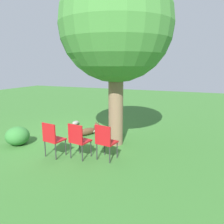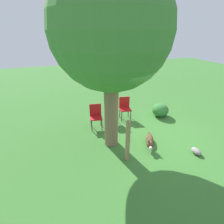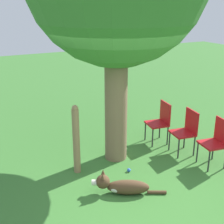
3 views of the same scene
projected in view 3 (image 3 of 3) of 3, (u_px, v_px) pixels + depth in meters
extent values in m
plane|color=#38702D|center=(146.00, 192.00, 5.17)|extent=(30.00, 30.00, 0.00)
cylinder|color=#7A6047|center=(116.00, 97.00, 5.89)|extent=(0.43, 0.43, 2.56)
ellipsoid|color=#513823|center=(128.00, 187.00, 5.09)|extent=(0.72, 0.54, 0.24)
ellipsoid|color=silver|center=(116.00, 188.00, 5.10)|extent=(0.31, 0.29, 0.15)
sphere|color=#513823|center=(103.00, 182.00, 5.07)|extent=(0.31, 0.31, 0.23)
cylinder|color=silver|center=(95.00, 182.00, 5.08)|extent=(0.14, 0.13, 0.10)
cone|color=#513823|center=(103.00, 176.00, 4.96)|extent=(0.07, 0.07, 0.10)
cone|color=#513823|center=(103.00, 172.00, 5.08)|extent=(0.07, 0.07, 0.10)
cylinder|color=#513823|center=(157.00, 192.00, 5.11)|extent=(0.30, 0.20, 0.06)
cylinder|color=#937551|center=(76.00, 142.00, 5.59)|extent=(0.13, 0.13, 1.22)
sphere|color=#937551|center=(75.00, 108.00, 5.37)|extent=(0.11, 0.11, 0.11)
cube|color=#B21419|center=(212.00, 144.00, 5.87)|extent=(0.48, 0.50, 0.04)
cube|color=#B21419|center=(223.00, 131.00, 5.84)|extent=(0.10, 0.44, 0.46)
cylinder|color=#2D2D2D|center=(209.00, 161.00, 5.72)|extent=(0.03, 0.03, 0.43)
cylinder|color=#2D2D2D|center=(197.00, 152.00, 6.06)|extent=(0.03, 0.03, 0.43)
cylinder|color=#2D2D2D|center=(213.00, 150.00, 6.17)|extent=(0.03, 0.03, 0.43)
cube|color=#B21419|center=(182.00, 133.00, 6.35)|extent=(0.48, 0.50, 0.04)
cube|color=#B21419|center=(192.00, 121.00, 6.33)|extent=(0.10, 0.44, 0.46)
cylinder|color=#2D2D2D|center=(179.00, 149.00, 6.21)|extent=(0.03, 0.03, 0.43)
cylinder|color=#2D2D2D|center=(169.00, 141.00, 6.55)|extent=(0.03, 0.03, 0.43)
cylinder|color=#2D2D2D|center=(194.00, 146.00, 6.31)|extent=(0.03, 0.03, 0.43)
cylinder|color=#2D2D2D|center=(184.00, 139.00, 6.65)|extent=(0.03, 0.03, 0.43)
cube|color=#B21419|center=(157.00, 124.00, 6.84)|extent=(0.48, 0.50, 0.04)
cube|color=#B21419|center=(165.00, 112.00, 6.81)|extent=(0.10, 0.44, 0.46)
cylinder|color=#2D2D2D|center=(153.00, 138.00, 6.69)|extent=(0.03, 0.03, 0.43)
cylinder|color=#2D2D2D|center=(145.00, 131.00, 7.03)|extent=(0.03, 0.03, 0.43)
cylinder|color=#2D2D2D|center=(168.00, 136.00, 6.80)|extent=(0.03, 0.03, 0.43)
cylinder|color=#2D2D2D|center=(160.00, 129.00, 7.14)|extent=(0.03, 0.03, 0.43)
sphere|color=blue|center=(129.00, 170.00, 5.77)|extent=(0.07, 0.07, 0.07)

